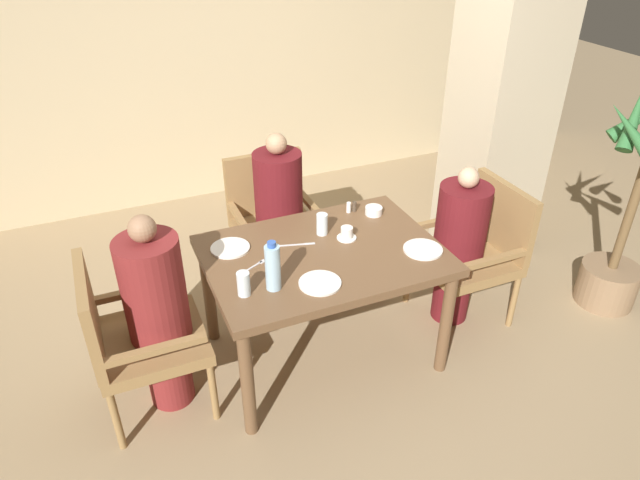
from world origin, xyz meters
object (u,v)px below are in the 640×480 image
plate_main_left (320,283)px  plate_main_right (423,249)px  chair_far_side (273,217)px  glass_tall_near (244,284)px  glass_tall_mid (322,224)px  chair_left_side (133,334)px  diner_in_right_chair (459,245)px  teacup_with_saucer (347,234)px  potted_palm (625,228)px  bowl_small (374,211)px  plate_dessert_center (230,248)px  diner_in_far_chair (279,214)px  water_bottle (273,267)px  diner_in_left_chair (158,313)px  chair_right_side (476,247)px

plate_main_left → plate_main_right: (0.66, 0.07, 0.00)m
chair_far_side → glass_tall_near: (-0.52, -1.09, 0.30)m
chair_far_side → glass_tall_mid: size_ratio=7.13×
chair_left_side → plate_main_left: 1.01m
chair_left_side → glass_tall_mid: bearing=9.0°
diner_in_right_chair → teacup_with_saucer: 0.78m
glass_tall_near → chair_far_side: bearing=64.7°
potted_palm → teacup_with_saucer: potted_palm is taller
bowl_small → chair_far_side: bearing=126.8°
plate_dessert_center → glass_tall_mid: size_ratio=1.71×
diner_in_far_chair → water_bottle: (-0.37, -0.96, 0.27)m
bowl_small → glass_tall_near: 1.09m
plate_main_left → bowl_small: (0.60, 0.55, 0.02)m
diner_in_right_chair → plate_main_right: 0.50m
diner_in_right_chair → chair_far_side: bearing=136.3°
plate_dessert_center → teacup_with_saucer: size_ratio=1.93×
potted_palm → teacup_with_saucer: bearing=168.5°
plate_main_left → water_bottle: 0.27m
plate_main_left → chair_left_side: bearing=163.7°
plate_main_right → water_bottle: size_ratio=0.80×
plate_main_left → potted_palm: bearing=-0.5°
diner_in_left_chair → glass_tall_near: 0.50m
chair_far_side → glass_tall_mid: (0.07, -0.71, 0.30)m
glass_tall_near → diner_in_right_chair: bearing=8.1°
chair_far_side → diner_in_far_chair: 0.17m
diner_in_left_chair → chair_far_side: size_ratio=1.28×
chair_far_side → chair_right_side: (1.07, -0.89, 0.00)m
water_bottle → potted_palm: bearing=-2.0°
chair_far_side → diner_in_right_chair: 1.29m
diner_in_right_chair → bowl_small: size_ratio=10.19×
diner_in_far_chair → glass_tall_mid: bearing=-82.8°
diner_in_far_chair → water_bottle: diner_in_far_chair is taller
diner_in_left_chair → plate_dessert_center: diner_in_left_chair is taller
plate_main_right → bowl_small: size_ratio=2.06×
diner_in_right_chair → water_bottle: diner_in_right_chair is taller
diner_in_left_chair → plate_main_right: size_ratio=5.34×
diner_in_left_chair → glass_tall_near: (0.41, -0.21, 0.20)m
chair_left_side → water_bottle: water_bottle is taller
plate_dessert_center → glass_tall_near: (-0.05, -0.44, 0.06)m
chair_far_side → bowl_small: (0.46, -0.62, 0.26)m
diner_in_left_chair → chair_right_side: bearing=0.0°
plate_main_right → teacup_with_saucer: (-0.34, 0.28, 0.03)m
chair_left_side → plate_main_left: chair_left_side is taller
plate_main_right → chair_far_side: bearing=115.3°
potted_palm → plate_dessert_center: size_ratio=6.97×
chair_far_side → plate_main_left: chair_far_side is taller
diner_in_right_chair → potted_palm: 1.12m
glass_tall_mid → chair_right_side: bearing=-10.3°
chair_left_side → diner_in_far_chair: size_ratio=0.78×
plate_main_right → plate_dessert_center: (-0.99, 0.44, 0.00)m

